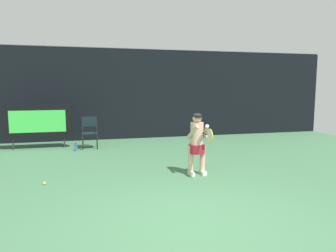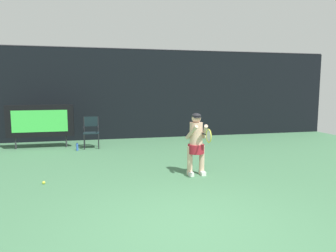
{
  "view_description": "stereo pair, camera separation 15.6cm",
  "coord_description": "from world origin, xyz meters",
  "px_view_note": "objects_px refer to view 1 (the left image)",
  "views": [
    {
      "loc": [
        -1.47,
        -4.23,
        2.1
      ],
      "look_at": [
        0.61,
        3.92,
        1.05
      ],
      "focal_mm": 33.33,
      "sensor_mm": 36.0,
      "label": 1
    },
    {
      "loc": [
        -1.32,
        -4.27,
        2.1
      ],
      "look_at": [
        0.61,
        3.92,
        1.05
      ],
      "focal_mm": 33.33,
      "sensor_mm": 36.0,
      "label": 2
    }
  ],
  "objects_px": {
    "water_bottle": "(76,147)",
    "tennis_racket": "(210,136)",
    "tennis_player": "(197,141)",
    "tennis_ball_loose": "(44,183)",
    "umpire_chair": "(90,130)",
    "scoreboard": "(38,121)"
  },
  "relations": [
    {
      "from": "umpire_chair",
      "to": "water_bottle",
      "type": "xyz_separation_m",
      "value": [
        -0.46,
        -0.39,
        -0.5
      ]
    },
    {
      "from": "scoreboard",
      "to": "tennis_ball_loose",
      "type": "relative_size",
      "value": 32.35
    },
    {
      "from": "umpire_chair",
      "to": "tennis_player",
      "type": "relative_size",
      "value": 0.73
    },
    {
      "from": "scoreboard",
      "to": "umpire_chair",
      "type": "relative_size",
      "value": 2.04
    },
    {
      "from": "umpire_chair",
      "to": "scoreboard",
      "type": "bearing_deg",
      "value": 168.26
    },
    {
      "from": "tennis_racket",
      "to": "tennis_ball_loose",
      "type": "distance_m",
      "value": 3.74
    },
    {
      "from": "tennis_player",
      "to": "tennis_racket",
      "type": "bearing_deg",
      "value": -81.57
    },
    {
      "from": "tennis_racket",
      "to": "tennis_ball_loose",
      "type": "xyz_separation_m",
      "value": [
        -3.55,
        0.63,
        -1.0
      ]
    },
    {
      "from": "water_bottle",
      "to": "tennis_ball_loose",
      "type": "distance_m",
      "value": 3.64
    },
    {
      "from": "water_bottle",
      "to": "tennis_ball_loose",
      "type": "bearing_deg",
      "value": -98.24
    },
    {
      "from": "water_bottle",
      "to": "scoreboard",
      "type": "bearing_deg",
      "value": 149.02
    },
    {
      "from": "scoreboard",
      "to": "umpire_chair",
      "type": "xyz_separation_m",
      "value": [
        1.69,
        -0.35,
        -0.33
      ]
    },
    {
      "from": "tennis_player",
      "to": "tennis_ball_loose",
      "type": "height_order",
      "value": "tennis_player"
    },
    {
      "from": "tennis_player",
      "to": "tennis_ball_loose",
      "type": "distance_m",
      "value": 3.55
    },
    {
      "from": "umpire_chair",
      "to": "tennis_racket",
      "type": "bearing_deg",
      "value": -60.96
    },
    {
      "from": "water_bottle",
      "to": "tennis_racket",
      "type": "height_order",
      "value": "tennis_racket"
    },
    {
      "from": "tennis_racket",
      "to": "tennis_ball_loose",
      "type": "bearing_deg",
      "value": 166.0
    },
    {
      "from": "water_bottle",
      "to": "tennis_racket",
      "type": "distance_m",
      "value": 5.28
    },
    {
      "from": "scoreboard",
      "to": "tennis_player",
      "type": "relative_size",
      "value": 1.48
    },
    {
      "from": "water_bottle",
      "to": "tennis_racket",
      "type": "bearing_deg",
      "value": -54.42
    },
    {
      "from": "scoreboard",
      "to": "tennis_player",
      "type": "height_order",
      "value": "scoreboard"
    },
    {
      "from": "water_bottle",
      "to": "tennis_ball_loose",
      "type": "xyz_separation_m",
      "value": [
        -0.52,
        -3.61,
        -0.09
      ]
    }
  ]
}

